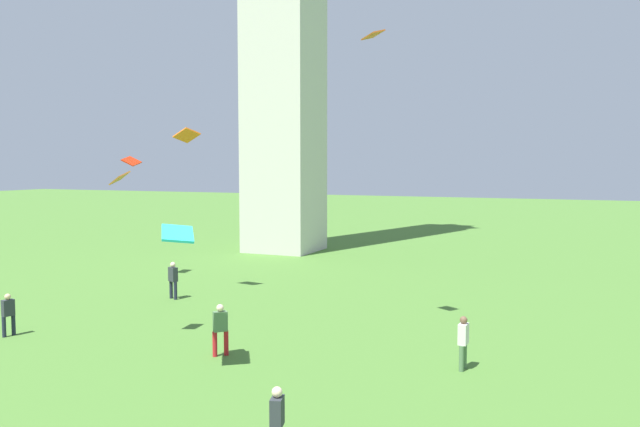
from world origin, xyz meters
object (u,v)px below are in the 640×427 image
at_px(person_2, 463,339).
at_px(kite_flying_2, 373,35).
at_px(person_0, 8,312).
at_px(kite_flying_1, 120,178).
at_px(person_1, 277,420).
at_px(kite_flying_3, 178,233).
at_px(person_4, 220,327).
at_px(kite_flying_4, 131,161).
at_px(person_5, 173,278).
at_px(kite_flying_0, 187,135).

height_order(person_2, kite_flying_2, kite_flying_2).
distance_m(person_0, kite_flying_1, 6.84).
xyz_separation_m(person_1, kite_flying_1, (-9.20, 5.99, 4.98)).
distance_m(person_0, kite_flying_3, 9.21).
relative_size(person_0, person_1, 0.96).
height_order(person_4, kite_flying_1, kite_flying_1).
bearing_deg(kite_flying_1, person_2, -92.30).
xyz_separation_m(person_0, kite_flying_4, (-3.50, 11.35, 5.67)).
bearing_deg(kite_flying_3, person_0, -134.48).
bearing_deg(person_4, kite_flying_2, -176.04).
distance_m(person_0, person_1, 14.65).
bearing_deg(person_5, kite_flying_4, 168.81).
xyz_separation_m(person_0, kite_flying_2, (12.39, 5.50, 10.19)).
relative_size(person_4, kite_flying_4, 1.36).
height_order(person_2, person_4, person_4).
xyz_separation_m(person_1, person_4, (-5.18, 6.03, 0.05)).
relative_size(kite_flying_2, kite_flying_3, 0.59).
relative_size(person_4, kite_flying_0, 1.22).
xyz_separation_m(person_1, person_5, (-12.04, 12.85, 0.06)).
relative_size(person_0, kite_flying_0, 1.12).
height_order(person_0, kite_flying_2, kite_flying_2).
xyz_separation_m(person_4, person_5, (-6.86, 6.82, 0.01)).
height_order(person_4, kite_flying_4, kite_flying_4).
bearing_deg(person_4, kite_flying_4, -86.37).
bearing_deg(kite_flying_1, person_4, -100.18).
distance_m(person_5, kite_flying_0, 6.88).
bearing_deg(kite_flying_3, person_1, 16.87).
distance_m(kite_flying_1, kite_flying_3, 4.72).
distance_m(person_5, kite_flying_1, 8.91).
height_order(person_2, kite_flying_4, kite_flying_4).
bearing_deg(person_4, kite_flying_0, -95.44).
xyz_separation_m(person_2, kite_flying_2, (-3.93, 2.78, 10.14)).
relative_size(person_1, kite_flying_2, 1.74).
distance_m(person_1, person_5, 17.61).
height_order(person_0, person_5, person_5).
bearing_deg(person_2, person_5, 74.48).
bearing_deg(person_5, person_4, -21.94).
bearing_deg(kite_flying_3, kite_flying_0, 176.55).
distance_m(person_2, kite_flying_2, 11.23).
height_order(kite_flying_0, kite_flying_3, kite_flying_0).
relative_size(person_4, kite_flying_3, 1.08).
bearing_deg(kite_flying_1, person_5, 11.64).
distance_m(person_4, kite_flying_4, 16.86).
height_order(person_4, kite_flying_2, kite_flying_2).
height_order(kite_flying_1, kite_flying_2, kite_flying_2).
relative_size(person_2, kite_flying_4, 1.32).
relative_size(kite_flying_1, kite_flying_4, 0.61).
height_order(person_2, kite_flying_3, kite_flying_3).
distance_m(person_4, kite_flying_0, 12.41).
height_order(person_0, kite_flying_1, kite_flying_1).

